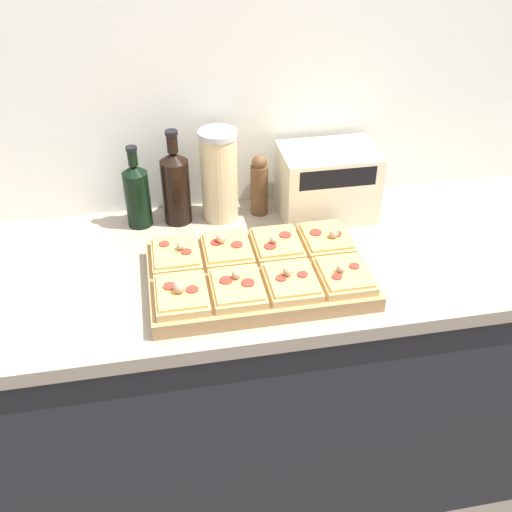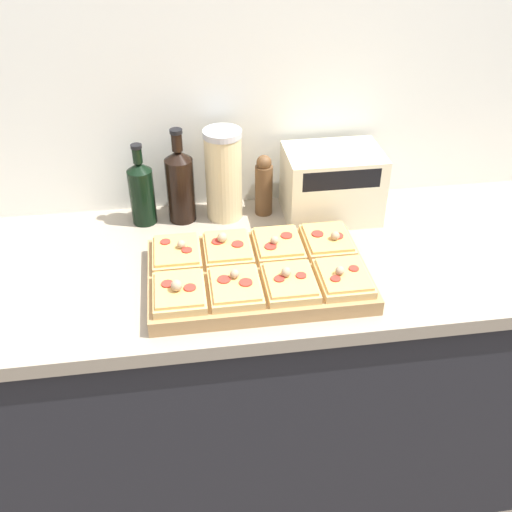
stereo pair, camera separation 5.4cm
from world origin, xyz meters
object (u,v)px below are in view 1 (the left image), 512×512
object	(u,v)px
wine_bottle	(176,185)
grain_jar_tall	(219,175)
cutting_board	(258,275)
pepper_mill	(259,185)
toaster_oven	(327,182)
olive_oil_bottle	(137,194)

from	to	relation	value
wine_bottle	grain_jar_tall	size ratio (longest dim) A/B	1.04
cutting_board	pepper_mill	bearing A→B (deg)	78.64
pepper_mill	toaster_oven	size ratio (longest dim) A/B	0.63
olive_oil_bottle	cutting_board	bearing A→B (deg)	-49.80
grain_jar_tall	pepper_mill	bearing A→B (deg)	-0.00
grain_jar_tall	olive_oil_bottle	bearing A→B (deg)	180.00
pepper_mill	toaster_oven	world-z (taller)	toaster_oven
grain_jar_tall	toaster_oven	world-z (taller)	grain_jar_tall
wine_bottle	pepper_mill	xyz separation A→B (m)	(0.25, -0.00, -0.02)
toaster_oven	grain_jar_tall	bearing A→B (deg)	173.03
wine_bottle	pepper_mill	distance (m)	0.25
olive_oil_bottle	wine_bottle	xyz separation A→B (m)	(0.11, -0.00, 0.02)
grain_jar_tall	toaster_oven	bearing A→B (deg)	-6.97
olive_oil_bottle	toaster_oven	xyz separation A→B (m)	(0.56, -0.04, 0.00)
wine_bottle	grain_jar_tall	bearing A→B (deg)	0.00
cutting_board	pepper_mill	xyz separation A→B (m)	(0.07, 0.34, 0.07)
pepper_mill	wine_bottle	bearing A→B (deg)	180.00
toaster_oven	cutting_board	bearing A→B (deg)	-131.23
grain_jar_tall	pepper_mill	world-z (taller)	grain_jar_tall
olive_oil_bottle	toaster_oven	bearing A→B (deg)	-3.98
pepper_mill	toaster_oven	bearing A→B (deg)	-11.08
cutting_board	toaster_oven	world-z (taller)	toaster_oven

